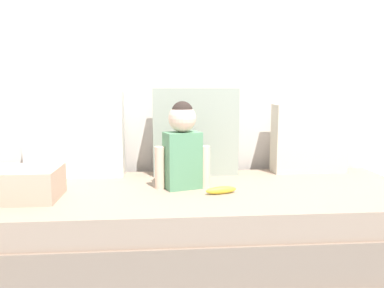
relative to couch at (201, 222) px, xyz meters
The scene contains 9 objects.
ground_plane 0.18m from the couch, ahead, with size 12.00×12.00×0.00m, color #B2ADA3.
back_wall 1.19m from the couch, 90.00° to the left, with size 5.61×0.10×2.42m, color silver.
couch is the anchor object (origin of this frame).
throw_pillow_left 0.95m from the couch, 153.72° to the left, with size 0.59×0.16×0.53m, color silver.
throw_pillow_center 0.59m from the couch, 90.00° to the left, with size 0.53×0.16×0.55m, color #99A393.
throw_pillow_right 0.93m from the couch, 26.28° to the left, with size 0.47×0.16×0.44m, color beige.
toddler 0.44m from the couch, 164.62° to the left, with size 0.30×0.18×0.48m.
banana 0.25m from the couch, 47.91° to the right, with size 0.17×0.04×0.04m, color yellow.
folded_blanket 0.97m from the couch, behind, with size 0.40×0.28×0.16m, color tan.
Camera 1 is at (-0.21, -1.99, 0.92)m, focal length 35.11 mm.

